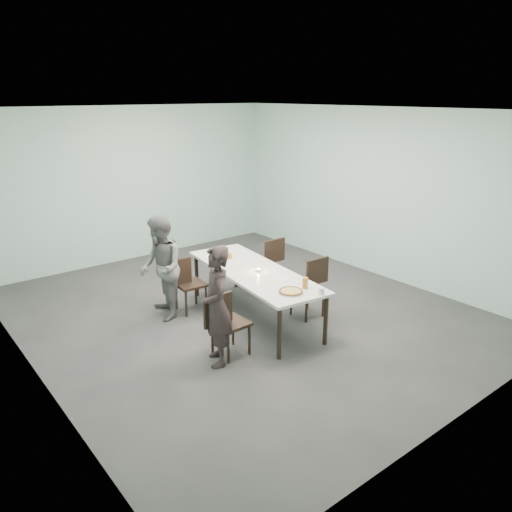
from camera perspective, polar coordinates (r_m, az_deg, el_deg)
ground at (r=7.74m, az=-1.63°, el=-6.41°), size 7.00×7.00×0.00m
room_shell at (r=7.14m, az=-1.78°, el=8.53°), size 6.02×7.02×3.01m
table at (r=7.31m, az=-0.21°, el=-2.06°), size 1.22×2.69×0.75m
chair_near_left at (r=6.33m, az=-3.52°, el=-7.30°), size 0.62×0.44×0.87m
chair_far_left at (r=7.65m, az=-8.05°, el=-2.83°), size 0.62×0.45×0.87m
chair_near_right at (r=7.53m, az=6.38°, el=-3.13°), size 0.62×0.43×0.87m
chair_far_right at (r=8.44m, az=1.56°, el=-0.63°), size 0.61×0.43×0.87m
diner_near at (r=6.08m, az=-4.52°, el=-5.74°), size 0.55×0.65×1.52m
diner_far at (r=7.43m, az=-10.82°, el=-1.35°), size 0.78×0.90×1.56m
pizza at (r=6.49m, az=4.00°, el=-4.07°), size 0.34×0.34×0.04m
side_plate at (r=6.95m, az=3.10°, el=-2.63°), size 0.18×0.18×0.01m
beer_glass at (r=6.63m, az=5.65°, el=-3.09°), size 0.08×0.08×0.15m
water_tumbler at (r=6.48m, az=7.48°, el=-3.97°), size 0.08×0.08×0.09m
tealight at (r=7.23m, az=0.28°, el=-1.65°), size 0.06×0.06×0.05m
amber_tumbler at (r=7.81m, az=-2.98°, el=0.02°), size 0.07×0.07×0.08m
menu at (r=7.93m, az=-4.85°, el=-0.02°), size 0.32×0.26×0.01m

